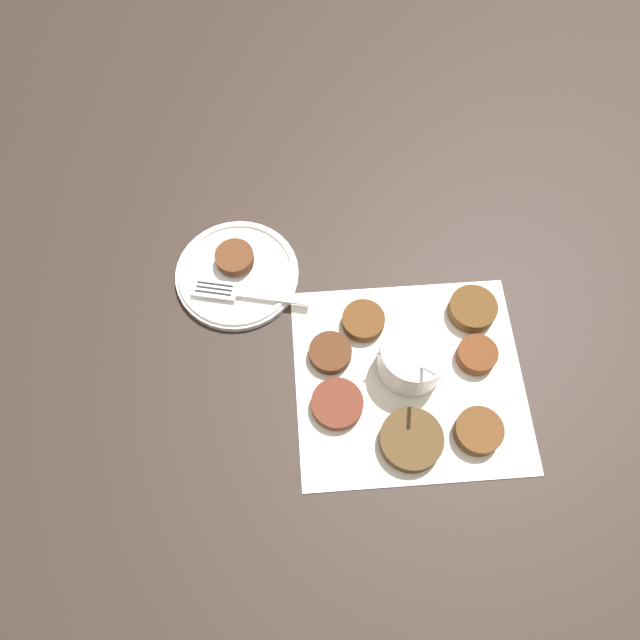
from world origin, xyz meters
TOP-DOWN VIEW (x-y plane):
  - ground_plane at (0.00, 0.00)m, footprint 4.00×4.00m
  - napkin at (-0.01, 0.01)m, footprint 0.33×0.31m
  - sauce_bowl at (-0.01, -0.01)m, footprint 0.10×0.11m
  - fritter_0 at (0.10, 0.05)m, footprint 0.07×0.07m
  - fritter_1 at (-0.00, 0.10)m, footprint 0.08×0.08m
  - fritter_2 at (-0.09, 0.09)m, footprint 0.06×0.06m
  - fritter_3 at (0.10, -0.03)m, footprint 0.06×0.06m
  - fritter_4 at (0.05, -0.07)m, footprint 0.06×0.06m
  - fritter_5 at (-0.11, -0.09)m, footprint 0.07×0.07m
  - fritter_6 at (-0.10, -0.02)m, footprint 0.06×0.06m
  - serving_plate at (0.24, -0.16)m, footprint 0.18×0.18m
  - fritter_on_plate at (0.24, -0.18)m, footprint 0.06×0.06m
  - fork at (0.24, -0.12)m, footprint 0.18×0.05m

SIDE VIEW (x-z plane):
  - ground_plane at x=0.00m, z-range 0.00..0.00m
  - napkin at x=-0.01m, z-range 0.00..0.00m
  - serving_plate at x=0.24m, z-range 0.00..0.02m
  - fritter_0 at x=0.10m, z-range 0.00..0.02m
  - fritter_3 at x=0.10m, z-range 0.00..0.02m
  - fritter_4 at x=0.05m, z-range 0.00..0.02m
  - fritter_1 at x=0.00m, z-range 0.00..0.02m
  - fritter_6 at x=-0.10m, z-range 0.00..0.02m
  - fritter_2 at x=-0.09m, z-range 0.00..0.02m
  - fritter_5 at x=-0.11m, z-range 0.00..0.03m
  - fork at x=0.24m, z-range 0.02..0.02m
  - fritter_on_plate at x=0.24m, z-range 0.02..0.03m
  - sauce_bowl at x=-0.01m, z-range -0.03..0.09m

